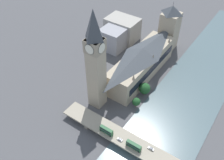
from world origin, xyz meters
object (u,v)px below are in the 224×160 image
Objects in this scene: parliament_hall at (142,62)px; double_decker_bus_lead at (134,146)px; car_northbound_tail at (120,139)px; car_southbound_lead at (151,149)px; road_bridge at (148,153)px; victoria_tower at (169,28)px; double_decker_bus_mid at (106,130)px; clock_tower at (96,60)px.

parliament_hall is 7.67× the size of double_decker_bus_lead.
car_southbound_lead is (-20.68, -5.83, -0.01)m from car_northbound_tail.
victoria_tower is at bearing -69.40° from road_bridge.
parliament_hall is 0.60× the size of road_bridge.
double_decker_bus_mid is at bearing 1.05° from double_decker_bus_lead.
parliament_hall reaches higher than double_decker_bus_mid.
double_decker_bus_mid reaches higher than double_decker_bus_lead.
parliament_hall is 82.92m from double_decker_bus_lead.
road_bridge is at bearing -164.25° from double_decker_bus_lead.
double_decker_bus_lead reaches higher than car_northbound_tail.
clock_tower is at bearing 78.55° from parliament_hall.
clock_tower is 71.97m from road_bridge.
clock_tower is at bearing -32.21° from car_northbound_tail.
double_decker_bus_mid is 32.33m from car_southbound_lead.
double_decker_bus_lead is 21.76m from double_decker_bus_mid.
clock_tower reaches higher than double_decker_bus_lead.
road_bridge is (-57.25, 20.20, -38.64)m from clock_tower.
double_decker_bus_lead is (-37.06, 73.93, -6.00)m from parliament_hall.
road_bridge is 13.63× the size of double_decker_bus_mid.
road_bridge is 36.32× the size of car_northbound_tail.
road_bridge is 10.91m from double_decker_bus_lead.
car_southbound_lead is at bearing -149.92° from double_decker_bus_lead.
victoria_tower is 133.92m from double_decker_bus_lead.
parliament_hall is 59.49m from clock_tower.
double_decker_bus_lead is at bearing 15.75° from road_bridge.
double_decker_bus_mid is (31.64, 3.19, 3.74)m from road_bridge.
victoria_tower is 129.98m from double_decker_bus_mid.
car_northbound_tail is at bearing 109.56° from parliament_hall.
car_northbound_tail is at bearing -178.37° from double_decker_bus_mid.
victoria_tower is 131.89m from car_southbound_lead.
car_northbound_tail is 21.48m from car_southbound_lead.
double_decker_bus_lead is at bearing 116.62° from parliament_hall.
car_northbound_tail is (-26.30, 74.02, -7.95)m from parliament_hall.
double_decker_bus_mid reaches higher than road_bridge.
parliament_hall reaches higher than road_bridge.
car_northbound_tail reaches higher than road_bridge.
car_southbound_lead is (-31.68, -6.15, -2.01)m from double_decker_bus_mid.
parliament_hall is at bearing -70.44° from car_northbound_tail.
double_decker_bus_mid is (-15.36, 128.23, -14.63)m from victoria_tower.
double_decker_bus_mid is (-25.62, 23.39, -34.89)m from clock_tower.
double_decker_bus_mid reaches higher than car_southbound_lead.
road_bridge is at bearing 110.60° from victoria_tower.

